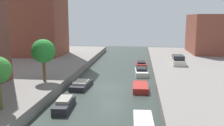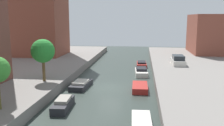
% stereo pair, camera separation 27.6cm
% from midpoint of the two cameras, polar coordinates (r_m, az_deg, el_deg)
% --- Properties ---
extents(ground_plane, '(84.00, 84.00, 0.00)m').
position_cam_midpoint_polar(ground_plane, '(28.06, -0.58, -5.72)').
color(ground_plane, '#2D3833').
extents(low_block_right, '(10.00, 10.60, 7.49)m').
position_cam_midpoint_polar(low_block_right, '(52.76, 22.84, 6.24)').
color(low_block_right, brown).
rests_on(low_block_right, quay_right).
extents(street_tree_2, '(2.54, 2.54, 4.57)m').
position_cam_midpoint_polar(street_tree_2, '(27.40, -15.87, 2.62)').
color(street_tree_2, brown).
rests_on(street_tree_2, quay_left).
extents(parked_car, '(1.81, 4.51, 1.39)m').
position_cam_midpoint_polar(parked_car, '(37.89, 14.73, 0.59)').
color(parked_car, beige).
rests_on(parked_car, quay_right).
extents(moored_boat_left_2, '(1.46, 3.76, 0.95)m').
position_cam_midpoint_polar(moored_boat_left_2, '(22.04, -11.32, -9.33)').
color(moored_boat_left_2, '#232328').
rests_on(moored_boat_left_2, ground_plane).
extents(moored_boat_left_3, '(1.90, 4.07, 0.81)m').
position_cam_midpoint_polar(moored_boat_left_3, '(28.20, -7.34, -4.99)').
color(moored_boat_left_3, '#232328').
rests_on(moored_boat_left_3, ground_plane).
extents(moored_boat_right_1, '(1.59, 4.05, 0.53)m').
position_cam_midpoint_polar(moored_boat_right_1, '(18.45, 6.84, -13.69)').
color(moored_boat_right_1, beige).
rests_on(moored_boat_right_1, ground_plane).
extents(moored_boat_right_2, '(1.72, 3.57, 0.63)m').
position_cam_midpoint_polar(moored_boat_right_2, '(27.17, 6.31, -5.63)').
color(moored_boat_right_2, maroon).
rests_on(moored_boat_right_2, ground_plane).
extents(moored_boat_right_3, '(1.89, 4.08, 1.00)m').
position_cam_midpoint_polar(moored_boat_right_3, '(34.43, 6.55, -2.04)').
color(moored_boat_right_3, beige).
rests_on(moored_boat_right_3, ground_plane).
extents(moored_boat_right_4, '(1.66, 4.09, 0.84)m').
position_cam_midpoint_polar(moored_boat_right_4, '(40.59, 6.59, -0.25)').
color(moored_boat_right_4, maroon).
rests_on(moored_boat_right_4, ground_plane).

